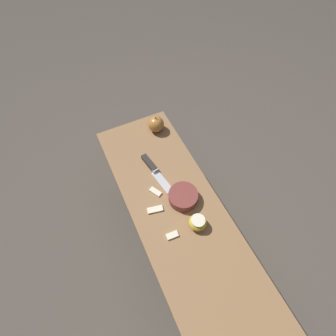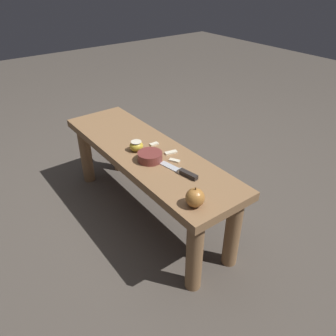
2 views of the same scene
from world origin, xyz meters
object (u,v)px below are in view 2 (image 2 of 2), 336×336
object	(u,v)px
knife	(183,172)
apple_cut	(136,146)
wooden_bench	(146,164)
bowl	(150,157)
apple_whole	(195,198)

from	to	relation	value
knife	apple_cut	size ratio (longest dim) A/B	3.16
knife	wooden_bench	bearing A→B (deg)	-8.28
wooden_bench	bowl	xyz separation A→B (m)	(-0.10, 0.04, 0.11)
apple_cut	bowl	distance (m)	0.12
wooden_bench	apple_whole	xyz separation A→B (m)	(-0.47, 0.09, 0.12)
knife	apple_cut	xyz separation A→B (m)	(0.30, 0.05, 0.02)
apple_cut	bowl	world-z (taller)	apple_cut
apple_whole	bowl	xyz separation A→B (m)	(0.37, -0.05, -0.02)
apple_whole	knife	bearing A→B (deg)	-27.69
wooden_bench	knife	bearing A→B (deg)	-178.05
apple_cut	bowl	xyz separation A→B (m)	(-0.12, 0.00, -0.00)
apple_whole	apple_cut	xyz separation A→B (m)	(0.49, -0.05, -0.01)
knife	apple_whole	bearing A→B (deg)	142.08
wooden_bench	apple_cut	bearing A→B (deg)	66.41
apple_whole	bowl	distance (m)	0.38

